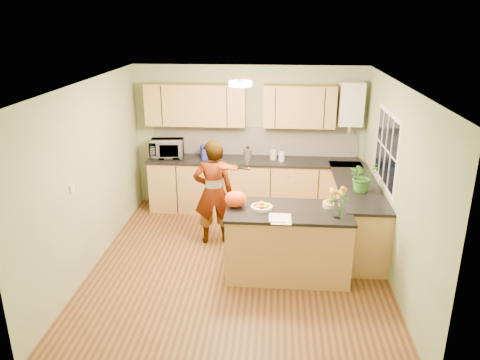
{
  "coord_description": "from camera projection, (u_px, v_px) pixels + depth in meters",
  "views": [
    {
      "loc": [
        0.47,
        -5.74,
        3.31
      ],
      "look_at": [
        -0.02,
        0.5,
        1.07
      ],
      "focal_mm": 35.0,
      "sensor_mm": 36.0,
      "label": 1
    }
  ],
  "objects": [
    {
      "name": "kettle",
      "position": [
        248.0,
        153.0,
        8.01
      ],
      "size": [
        0.14,
        0.14,
        0.27
      ],
      "rotation": [
        0.0,
        0.0,
        0.07
      ],
      "color": "silver",
      "rests_on": "back_counter"
    },
    {
      "name": "orange_bag",
      "position": [
        236.0,
        199.0,
        6.07
      ],
      "size": [
        0.3,
        0.25,
        0.22
      ],
      "primitive_type": "ellipsoid",
      "rotation": [
        0.0,
        0.0,
        -0.04
      ],
      "color": "#F64F14",
      "rests_on": "peninsula_island"
    },
    {
      "name": "ceiling_lamp",
      "position": [
        240.0,
        84.0,
        5.99
      ],
      "size": [
        0.3,
        0.3,
        0.07
      ],
      "color": "#FFEABF",
      "rests_on": "ceiling"
    },
    {
      "name": "splashback",
      "position": [
        255.0,
        141.0,
        8.23
      ],
      "size": [
        3.6,
        0.02,
        0.52
      ],
      "primitive_type": "cube",
      "color": "#EEE7CE",
      "rests_on": "back_counter"
    },
    {
      "name": "jar_white",
      "position": [
        282.0,
        156.0,
        7.95
      ],
      "size": [
        0.1,
        0.1,
        0.15
      ],
      "primitive_type": "cylinder",
      "rotation": [
        0.0,
        0.0,
        -0.01
      ],
      "color": "white",
      "rests_on": "back_counter"
    },
    {
      "name": "upper_cabinets",
      "position": [
        238.0,
        105.0,
        7.88
      ],
      "size": [
        3.2,
        0.34,
        0.7
      ],
      "color": "#A78043",
      "rests_on": "wall_back"
    },
    {
      "name": "papers",
      "position": [
        281.0,
        219.0,
        5.73
      ],
      "size": [
        0.24,
        0.33,
        0.01
      ],
      "primitive_type": "cube",
      "color": "silver",
      "rests_on": "peninsula_island"
    },
    {
      "name": "wall_front",
      "position": [
        217.0,
        268.0,
        4.01
      ],
      "size": [
        4.0,
        0.02,
        2.5
      ],
      "primitive_type": "cube",
      "color": "gray",
      "rests_on": "floor"
    },
    {
      "name": "violin",
      "position": [
        225.0,
        166.0,
        6.56
      ],
      "size": [
        0.63,
        0.54,
        0.16
      ],
      "primitive_type": null,
      "rotation": [
        0.17,
        0.0,
        -0.61
      ],
      "color": "#521405",
      "rests_on": "violinist"
    },
    {
      "name": "wall_back",
      "position": [
        249.0,
        137.0,
        8.23
      ],
      "size": [
        4.0,
        0.02,
        2.5
      ],
      "primitive_type": "cube",
      "color": "gray",
      "rests_on": "floor"
    },
    {
      "name": "floor",
      "position": [
        239.0,
        264.0,
        6.54
      ],
      "size": [
        4.5,
        4.5,
        0.0
      ],
      "primitive_type": "plane",
      "color": "#512A17",
      "rests_on": "ground"
    },
    {
      "name": "peninsula_island",
      "position": [
        288.0,
        242.0,
        6.16
      ],
      "size": [
        1.62,
        0.83,
        0.93
      ],
      "color": "#A78043",
      "rests_on": "floor"
    },
    {
      "name": "light_switch",
      "position": [
        72.0,
        189.0,
        5.68
      ],
      "size": [
        0.02,
        0.09,
        0.09
      ],
      "primitive_type": "cube",
      "color": "white",
      "rests_on": "wall_left"
    },
    {
      "name": "blue_box",
      "position": [
        209.0,
        152.0,
        8.08
      ],
      "size": [
        0.33,
        0.29,
        0.22
      ],
      "primitive_type": "cube",
      "rotation": [
        0.0,
        0.0,
        0.34
      ],
      "color": "#212597",
      "rests_on": "back_counter"
    },
    {
      "name": "potted_plant",
      "position": [
        363.0,
        176.0,
        6.54
      ],
      "size": [
        0.5,
        0.47,
        0.45
      ],
      "primitive_type": "imported",
      "rotation": [
        0.0,
        0.0,
        0.36
      ],
      "color": "#377B29",
      "rests_on": "right_counter"
    },
    {
      "name": "violinist",
      "position": [
        213.0,
        192.0,
        6.94
      ],
      "size": [
        0.65,
        0.5,
        1.61
      ],
      "primitive_type": "imported",
      "rotation": [
        0.0,
        0.0,
        3.35
      ],
      "color": "tan",
      "rests_on": "floor"
    },
    {
      "name": "fruit_dish",
      "position": [
        262.0,
        206.0,
        6.02
      ],
      "size": [
        0.28,
        0.28,
        0.1
      ],
      "color": "beige",
      "rests_on": "peninsula_island"
    },
    {
      "name": "ceiling",
      "position": [
        238.0,
        84.0,
        5.7
      ],
      "size": [
        4.0,
        4.5,
        0.02
      ],
      "primitive_type": "cube",
      "color": "white",
      "rests_on": "wall_back"
    },
    {
      "name": "microwave",
      "position": [
        167.0,
        149.0,
        8.12
      ],
      "size": [
        0.59,
        0.43,
        0.31
      ],
      "primitive_type": "imported",
      "rotation": [
        0.0,
        0.0,
        0.1
      ],
      "color": "white",
      "rests_on": "back_counter"
    },
    {
      "name": "right_counter",
      "position": [
        355.0,
        213.0,
        7.05
      ],
      "size": [
        0.62,
        2.24,
        0.94
      ],
      "color": "#A78043",
      "rests_on": "floor"
    },
    {
      "name": "back_counter",
      "position": [
        253.0,
        185.0,
        8.2
      ],
      "size": [
        3.64,
        0.62,
        0.94
      ],
      "color": "#A78043",
      "rests_on": "floor"
    },
    {
      "name": "orange_bowl",
      "position": [
        331.0,
        203.0,
        6.09
      ],
      "size": [
        0.22,
        0.22,
        0.13
      ],
      "color": "beige",
      "rests_on": "peninsula_island"
    },
    {
      "name": "jar_cream",
      "position": [
        273.0,
        155.0,
        8.03
      ],
      "size": [
        0.12,
        0.12,
        0.17
      ],
      "primitive_type": "cylinder",
      "rotation": [
        0.0,
        0.0,
        -0.12
      ],
      "color": "beige",
      "rests_on": "back_counter"
    },
    {
      "name": "window_right",
      "position": [
        386.0,
        149.0,
        6.43
      ],
      "size": [
        0.01,
        1.3,
        1.05
      ],
      "color": "white",
      "rests_on": "wall_right"
    },
    {
      "name": "boiler",
      "position": [
        351.0,
        104.0,
        7.74
      ],
      "size": [
        0.4,
        0.3,
        0.86
      ],
      "color": "white",
      "rests_on": "wall_back"
    },
    {
      "name": "wall_right",
      "position": [
        394.0,
        184.0,
        5.97
      ],
      "size": [
        0.02,
        4.5,
        2.5
      ],
      "primitive_type": "cube",
      "color": "gray",
      "rests_on": "floor"
    },
    {
      "name": "wall_left",
      "position": [
        90.0,
        176.0,
        6.27
      ],
      "size": [
        0.02,
        4.5,
        2.5
      ],
      "primitive_type": "cube",
      "color": "gray",
      "rests_on": "floor"
    },
    {
      "name": "flower_vase",
      "position": [
        340.0,
        193.0,
        5.68
      ],
      "size": [
        0.27,
        0.27,
        0.49
      ],
      "rotation": [
        0.0,
        0.0,
        0.42
      ],
      "color": "silver",
      "rests_on": "peninsula_island"
    }
  ]
}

